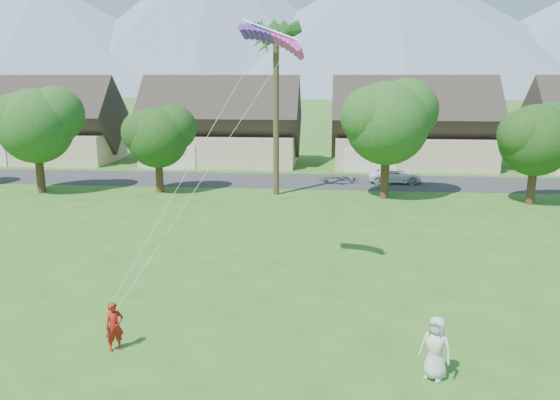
# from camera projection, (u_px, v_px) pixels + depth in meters

# --- Properties ---
(street) EXTENTS (90.00, 7.00, 0.01)m
(street) POSITION_uv_depth(u_px,v_px,m) (306.00, 181.00, 46.41)
(street) COLOR #2D2D30
(street) RESTS_ON ground
(kite_flyer) EXTENTS (0.71, 0.68, 1.64)m
(kite_flyer) POSITION_uv_depth(u_px,v_px,m) (114.00, 327.00, 17.67)
(kite_flyer) COLOR #9F1912
(kite_flyer) RESTS_ON ground
(watcher) EXTENTS (1.13, 1.00, 1.94)m
(watcher) POSITION_uv_depth(u_px,v_px,m) (436.00, 348.00, 15.98)
(watcher) COLOR silver
(watcher) RESTS_ON ground
(parked_car) EXTENTS (4.51, 2.17, 1.24)m
(parked_car) POSITION_uv_depth(u_px,v_px,m) (395.00, 175.00, 45.60)
(parked_car) COLOR white
(parked_car) RESTS_ON ground
(mountain_ridge) EXTENTS (540.00, 240.00, 70.00)m
(mountain_ridge) POSITION_uv_depth(u_px,v_px,m) (350.00, 32.00, 258.42)
(mountain_ridge) COLOR slate
(mountain_ridge) RESTS_ON ground
(houses_row) EXTENTS (72.75, 8.19, 8.86)m
(houses_row) POSITION_uv_depth(u_px,v_px,m) (315.00, 130.00, 54.33)
(houses_row) COLOR beige
(houses_row) RESTS_ON ground
(tree_row) EXTENTS (62.27, 6.67, 8.45)m
(tree_row) POSITION_uv_depth(u_px,v_px,m) (287.00, 130.00, 39.52)
(tree_row) COLOR #47301C
(tree_row) RESTS_ON ground
(fan_palm) EXTENTS (3.00, 3.00, 13.80)m
(fan_palm) POSITION_uv_depth(u_px,v_px,m) (276.00, 32.00, 38.63)
(fan_palm) COLOR #4C3D26
(fan_palm) RESTS_ON ground
(parafoil_kite) EXTENTS (2.79, 1.23, 0.50)m
(parafoil_kite) POSITION_uv_depth(u_px,v_px,m) (274.00, 37.00, 21.50)
(parafoil_kite) COLOR #4A17B2
(parafoil_kite) RESTS_ON ground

